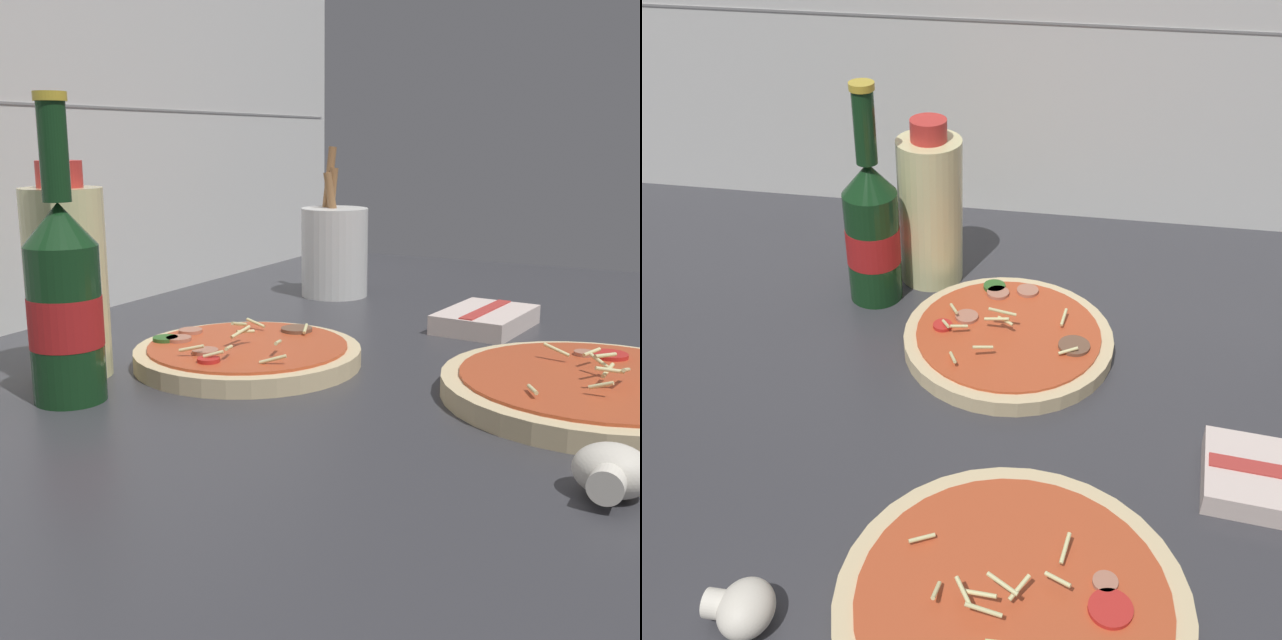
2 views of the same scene
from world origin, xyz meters
TOP-DOWN VIEW (x-y plane):
  - counter_slab at (0.00, 0.00)cm, footprint 160.00×90.00cm
  - tile_backsplash at (0.00, 45.50)cm, footprint 160.00×1.13cm
  - pizza_near at (2.08, -23.00)cm, footprint 28.52×28.52cm
  - pizza_far at (-2.38, 11.95)cm, footprint 23.98×23.98cm
  - beer_bottle at (-19.97, 19.93)cm, footprint 6.62×6.62cm
  - oil_bottle at (-13.95, 25.56)cm, footprint 7.99×7.99cm
  - mushroom_left at (-18.73, -27.04)cm, footprint 5.53×5.27cm
  - dish_towel at (25.00, -5.95)cm, footprint 14.73×10.76cm

SIDE VIEW (x-z plane):
  - counter_slab at x=0.00cm, z-range 0.00..2.50cm
  - pizza_far at x=-2.38cm, z-range 1.05..6.12cm
  - pizza_near at x=2.08cm, z-range 1.19..6.04cm
  - dish_towel at x=25.00cm, z-range 2.43..4.99cm
  - mushroom_left at x=-18.73cm, z-range 2.50..6.19cm
  - beer_bottle at x=-19.97cm, z-range -1.67..25.68cm
  - oil_bottle at x=-13.95cm, z-range 1.64..23.03cm
  - tile_backsplash at x=0.00cm, z-range 0.00..60.00cm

